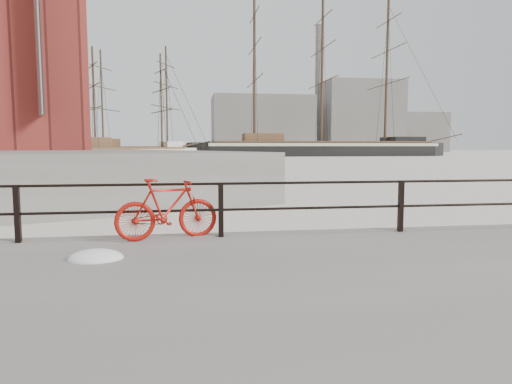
{
  "coord_description": "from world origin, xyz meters",
  "views": [
    {
      "loc": [
        -4.08,
        -8.42,
        2.01
      ],
      "look_at": [
        -2.6,
        1.5,
        1.0
      ],
      "focal_mm": 32.0,
      "sensor_mm": 36.0,
      "label": 1
    }
  ],
  "objects_px": {
    "bicycle": "(167,209)",
    "schooner_mid": "(135,156)",
    "barque_black": "(321,156)",
    "schooner_left": "(130,159)"
  },
  "relations": [
    {
      "from": "schooner_mid",
      "to": "barque_black",
      "type": "bearing_deg",
      "value": 18.48
    },
    {
      "from": "schooner_left",
      "to": "bicycle",
      "type": "bearing_deg",
      "value": -104.42
    },
    {
      "from": "bicycle",
      "to": "schooner_mid",
      "type": "height_order",
      "value": "schooner_mid"
    },
    {
      "from": "bicycle",
      "to": "schooner_mid",
      "type": "xyz_separation_m",
      "value": [
        -9.93,
        84.86,
        -0.9
      ]
    },
    {
      "from": "bicycle",
      "to": "schooner_left",
      "type": "xyz_separation_m",
      "value": [
        -8.67,
        66.65,
        -0.9
      ]
    },
    {
      "from": "bicycle",
      "to": "barque_black",
      "type": "height_order",
      "value": "barque_black"
    },
    {
      "from": "barque_black",
      "to": "schooner_mid",
      "type": "bearing_deg",
      "value": 176.17
    },
    {
      "from": "barque_black",
      "to": "schooner_mid",
      "type": "distance_m",
      "value": 37.4
    },
    {
      "from": "barque_black",
      "to": "schooner_left",
      "type": "bearing_deg",
      "value": -156.5
    },
    {
      "from": "bicycle",
      "to": "schooner_left",
      "type": "distance_m",
      "value": 67.21
    }
  ]
}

